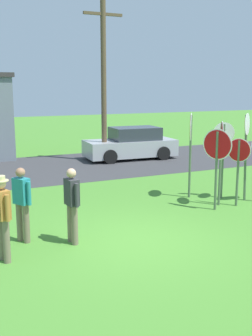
% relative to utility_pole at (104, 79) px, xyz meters
% --- Properties ---
extents(ground_plane, '(80.00, 80.00, 0.00)m').
position_rel_utility_pole_xyz_m(ground_plane, '(-3.10, -9.58, -3.73)').
color(ground_plane, '#47842D').
extents(street_asphalt, '(60.00, 6.40, 0.01)m').
position_rel_utility_pole_xyz_m(street_asphalt, '(-3.10, -0.50, -3.72)').
color(street_asphalt, '#38383A').
rests_on(street_asphalt, ground).
extents(utility_pole, '(1.80, 0.24, 7.11)m').
position_rel_utility_pole_xyz_m(utility_pole, '(0.00, 0.00, 0.00)').
color(utility_pole, brown).
rests_on(utility_pole, ground).
extents(parked_car_on_street, '(4.39, 2.20, 1.51)m').
position_rel_utility_pole_xyz_m(parked_car_on_street, '(1.46, 0.16, -3.04)').
color(parked_car_on_street, '#A5A8AD').
rests_on(parked_car_on_street, ground).
extents(stop_sign_leaning_left, '(0.54, 0.42, 2.65)m').
position_rel_utility_pole_xyz_m(stop_sign_leaning_left, '(1.38, -7.92, -1.96)').
color(stop_sign_leaning_left, '#51664C').
rests_on(stop_sign_leaning_left, ground).
extents(stop_sign_nearest, '(0.58, 0.31, 2.35)m').
position_rel_utility_pole_xyz_m(stop_sign_nearest, '(0.95, -7.40, -2.16)').
color(stop_sign_nearest, '#51664C').
rests_on(stop_sign_nearest, ground).
extents(stop_sign_low_front, '(0.42, 0.64, 2.46)m').
position_rel_utility_pole_xyz_m(stop_sign_low_front, '(0.36, -8.04, -2.05)').
color(stop_sign_low_front, '#51664C').
rests_on(stop_sign_low_front, ground).
extents(stop_sign_center_cluster, '(0.51, 0.69, 2.64)m').
position_rel_utility_pole_xyz_m(stop_sign_center_cluster, '(0.05, -6.96, -1.90)').
color(stop_sign_center_cluster, '#51664C').
rests_on(stop_sign_center_cluster, ground).
extents(stop_sign_leaning_right, '(0.39, 0.57, 1.98)m').
position_rel_utility_pole_xyz_m(stop_sign_leaning_right, '(0.78, -8.32, -2.39)').
color(stop_sign_leaning_right, '#51664C').
rests_on(stop_sign_leaning_right, ground).
extents(stop_sign_rear_left, '(0.41, 0.78, 2.29)m').
position_rel_utility_pole_xyz_m(stop_sign_rear_left, '(-0.04, -8.38, -2.15)').
color(stop_sign_rear_left, '#51664C').
rests_on(stop_sign_rear_left, ground).
extents(person_in_blue, '(0.37, 0.50, 1.69)m').
position_rel_utility_pole_xyz_m(person_in_blue, '(-5.40, -8.55, -2.78)').
color(person_in_blue, '#7A6B56').
rests_on(person_in_blue, ground).
extents(person_holding_notes, '(0.27, 0.57, 1.69)m').
position_rel_utility_pole_xyz_m(person_holding_notes, '(-4.43, -9.10, -2.78)').
color(person_holding_notes, '#7A6B56').
rests_on(person_holding_notes, ground).
extents(person_in_teal, '(0.42, 0.55, 1.74)m').
position_rel_utility_pole_xyz_m(person_in_teal, '(-5.97, -9.45, -2.72)').
color(person_in_teal, '#7A6B56').
rests_on(person_in_teal, ground).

